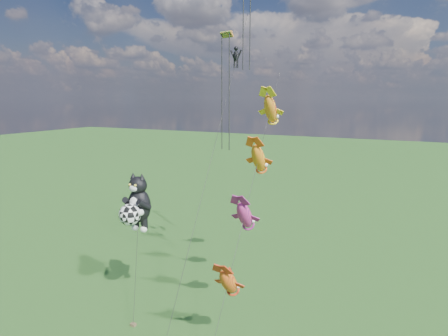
% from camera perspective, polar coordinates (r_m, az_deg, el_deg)
% --- Properties ---
extents(cat_kite_rig, '(2.56, 4.00, 11.24)m').
position_cam_1_polar(cat_kite_rig, '(30.20, -13.23, -5.49)').
color(cat_kite_rig, brown).
rests_on(cat_kite_rig, ground).
extents(fish_windsock_rig, '(1.58, 15.95, 19.12)m').
position_cam_1_polar(fish_windsock_rig, '(26.94, 4.25, -2.76)').
color(fish_windsock_rig, brown).
rests_on(fish_windsock_rig, ground).
extents(parafoil_rig, '(2.67, 17.44, 27.68)m').
position_cam_1_polar(parafoil_rig, '(31.21, 1.66, 17.00)').
color(parafoil_rig, brown).
rests_on(parafoil_rig, ground).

